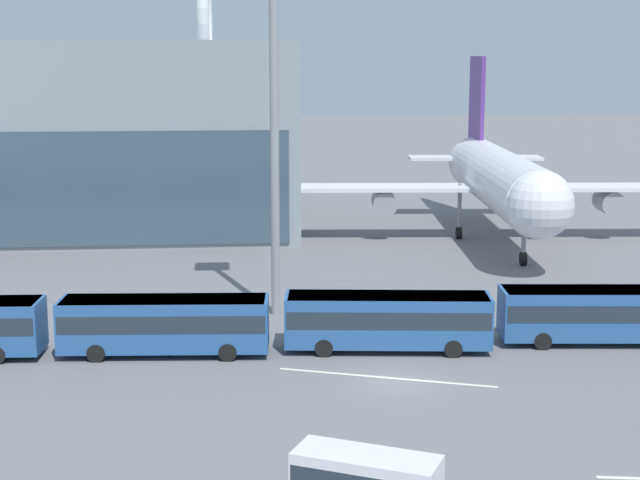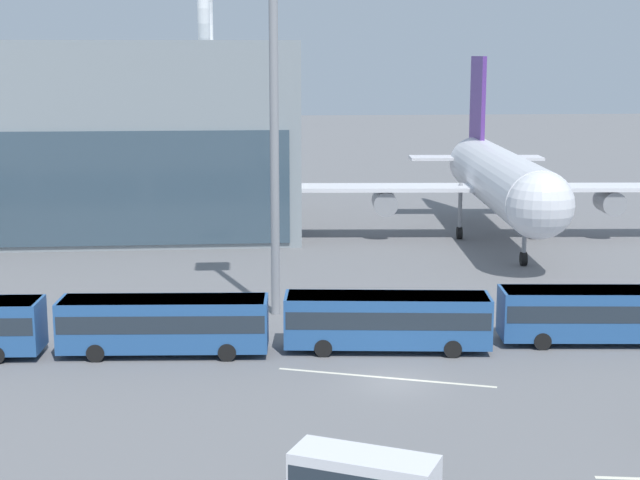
# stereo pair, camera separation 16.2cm
# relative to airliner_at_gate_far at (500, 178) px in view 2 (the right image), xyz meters

# --- Properties ---
(ground_plane) EXTENTS (440.00, 440.00, 0.00)m
(ground_plane) POSITION_rel_airliner_at_gate_far_xyz_m (-15.36, -37.52, -5.62)
(ground_plane) COLOR slate
(airliner_at_gate_far) EXTENTS (36.56, 34.76, 16.29)m
(airliner_at_gate_far) POSITION_rel_airliner_at_gate_far_xyz_m (0.00, 0.00, 0.00)
(airliner_at_gate_far) COLOR white
(airliner_at_gate_far) RESTS_ON ground_plane
(shuttle_bus_2) EXTENTS (11.70, 3.52, 3.20)m
(shuttle_bus_2) POSITION_rel_airliner_at_gate_far_xyz_m (-27.45, -31.74, -3.74)
(shuttle_bus_2) COLOR #285693
(shuttle_bus_2) RESTS_ON ground_plane
(shuttle_bus_3) EXTENTS (11.78, 3.96, 3.20)m
(shuttle_bus_3) POSITION_rel_airliner_at_gate_far_xyz_m (-14.96, -32.01, -3.74)
(shuttle_bus_3) COLOR #285693
(shuttle_bus_3) RESTS_ON ground_plane
(shuttle_bus_4) EXTENTS (11.75, 3.78, 3.20)m
(shuttle_bus_4) POSITION_rel_airliner_at_gate_far_xyz_m (-2.46, -31.69, -3.74)
(shuttle_bus_4) COLOR #285693
(shuttle_bus_4) RESTS_ON ground_plane
(service_van_crossing) EXTENTS (5.61, 4.12, 2.40)m
(service_van_crossing) POSITION_rel_airliner_at_gate_far_xyz_m (-18.84, -52.06, -4.21)
(service_van_crossing) COLOR silver
(service_van_crossing) RESTS_ON ground_plane
(floodlight_mast) EXTENTS (2.60, 2.60, 24.23)m
(floodlight_mast) POSITION_rel_airliner_at_gate_far_xyz_m (-20.92, -23.58, 10.69)
(floodlight_mast) COLOR gray
(floodlight_mast) RESTS_ON ground_plane
(lane_stripe_0) EXTENTS (10.91, 4.15, 0.01)m
(lane_stripe_0) POSITION_rel_airliner_at_gate_far_xyz_m (-15.76, -36.73, -5.62)
(lane_stripe_0) COLOR silver
(lane_stripe_0) RESTS_ON ground_plane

